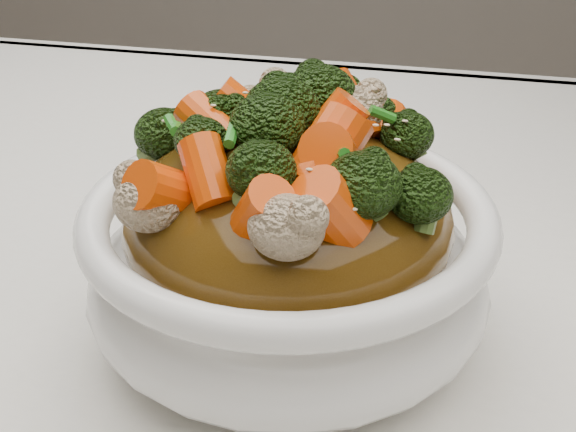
# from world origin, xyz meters

# --- Properties ---
(tablecloth) EXTENTS (1.20, 0.80, 0.04)m
(tablecloth) POSITION_xyz_m (0.00, 0.00, 0.73)
(tablecloth) COLOR white
(tablecloth) RESTS_ON dining_table
(bowl) EXTENTS (0.26, 0.26, 0.08)m
(bowl) POSITION_xyz_m (0.02, -0.03, 0.79)
(bowl) COLOR white
(bowl) RESTS_ON tablecloth
(sauce_base) EXTENTS (0.20, 0.20, 0.09)m
(sauce_base) POSITION_xyz_m (0.02, -0.03, 0.82)
(sauce_base) COLOR #4E320D
(sauce_base) RESTS_ON bowl
(carrots) EXTENTS (0.20, 0.20, 0.05)m
(carrots) POSITION_xyz_m (0.02, -0.03, 0.87)
(carrots) COLOR #E94907
(carrots) RESTS_ON sauce_base
(broccoli) EXTENTS (0.20, 0.20, 0.04)m
(broccoli) POSITION_xyz_m (0.02, -0.03, 0.87)
(broccoli) COLOR black
(broccoli) RESTS_ON sauce_base
(cauliflower) EXTENTS (0.20, 0.20, 0.03)m
(cauliflower) POSITION_xyz_m (0.02, -0.03, 0.87)
(cauliflower) COLOR beige
(cauliflower) RESTS_ON sauce_base
(scallions) EXTENTS (0.15, 0.15, 0.02)m
(scallions) POSITION_xyz_m (0.02, -0.03, 0.88)
(scallions) COLOR #21731A
(scallions) RESTS_ON sauce_base
(sesame_seeds) EXTENTS (0.18, 0.18, 0.01)m
(sesame_seeds) POSITION_xyz_m (0.02, -0.03, 0.88)
(sesame_seeds) COLOR beige
(sesame_seeds) RESTS_ON sauce_base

